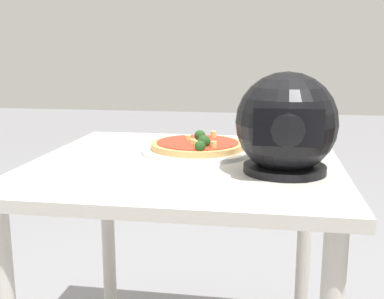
% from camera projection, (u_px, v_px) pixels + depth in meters
% --- Properties ---
extents(dining_table, '(0.86, 0.84, 0.77)m').
position_uv_depth(dining_table, '(186.00, 198.00, 1.37)').
color(dining_table, beige).
rests_on(dining_table, ground).
extents(pizza_plate, '(0.34, 0.34, 0.01)m').
position_uv_depth(pizza_plate, '(198.00, 150.00, 1.45)').
color(pizza_plate, white).
rests_on(pizza_plate, dining_table).
extents(pizza, '(0.28, 0.28, 0.05)m').
position_uv_depth(pizza, '(198.00, 145.00, 1.44)').
color(pizza, tan).
rests_on(pizza, pizza_plate).
extents(motorcycle_helmet, '(0.25, 0.25, 0.25)m').
position_uv_depth(motorcycle_helmet, '(286.00, 125.00, 1.19)').
color(motorcycle_helmet, black).
rests_on(motorcycle_helmet, dining_table).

